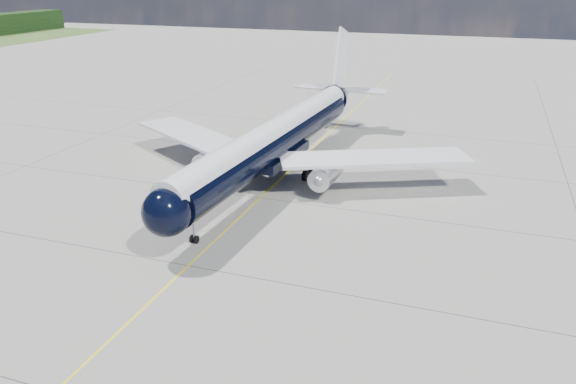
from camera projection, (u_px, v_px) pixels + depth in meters
name	position (u px, v px, depth m)	size (l,w,h in m)	color
ground	(277.00, 182.00, 61.45)	(320.00, 320.00, 0.00)	gray
taxiway_centerline	(260.00, 198.00, 57.06)	(0.16, 160.00, 0.01)	yellow
main_airliner	(279.00, 137.00, 61.65)	(41.16, 50.15, 14.49)	black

